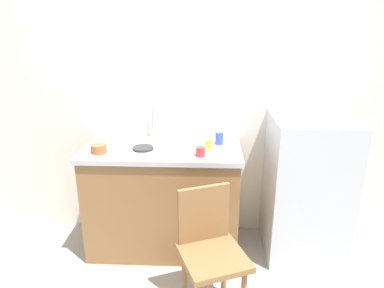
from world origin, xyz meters
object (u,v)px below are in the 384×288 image
terracotta_bowl (99,149)px  cup_red (201,152)px  hotplate (143,148)px  dish_tray (178,148)px  chair (210,248)px  cup_blue (219,138)px  cup_white (171,136)px  refrigerator (306,188)px  cup_yellow (209,144)px

terracotta_bowl → cup_red: bearing=-2.7°
terracotta_bowl → cup_red: size_ratio=1.70×
hotplate → cup_red: bearing=-15.7°
dish_tray → hotplate: (-0.29, 0.03, -0.02)m
chair → cup_blue: (0.07, 0.83, 0.49)m
cup_red → cup_white: size_ratio=0.80×
refrigerator → cup_white: 1.22m
dish_tray → cup_red: size_ratio=3.87×
refrigerator → chair: size_ratio=1.35×
cup_blue → terracotta_bowl: bearing=-165.3°
cup_yellow → hotplate: bearing=-175.7°
chair → cup_red: cup_red is taller
dish_tray → terracotta_bowl: bearing=-173.7°
terracotta_bowl → cup_blue: size_ratio=1.18×
cup_red → cup_blue: size_ratio=0.70×
cup_red → cup_blue: (0.15, 0.29, 0.02)m
cup_yellow → cup_blue: cup_blue is taller
cup_yellow → cup_red: size_ratio=1.00×
chair → hotplate: (-0.54, 0.68, 0.45)m
cup_blue → hotplate: bearing=-165.9°
terracotta_bowl → hotplate: size_ratio=0.72×
refrigerator → dish_tray: 1.12m
hotplate → dish_tray: bearing=-5.0°
dish_tray → cup_white: bearing=109.4°
cup_blue → cup_white: bearing=171.3°
refrigerator → cup_blue: bearing=171.5°
dish_tray → cup_blue: bearing=28.7°
dish_tray → terracotta_bowl: size_ratio=2.28×
cup_blue → cup_white: (-0.42, 0.06, -0.01)m
terracotta_bowl → cup_blue: (0.95, 0.25, 0.02)m
chair → dish_tray: (-0.26, 0.65, 0.46)m
cup_yellow → cup_white: size_ratio=0.81×
chair → terracotta_bowl: bearing=124.7°
hotplate → cup_blue: (0.62, 0.16, 0.04)m
cup_white → dish_tray: bearing=-70.6°
refrigerator → terracotta_bowl: bearing=-175.3°
cup_blue → cup_white: size_ratio=1.15×
refrigerator → cup_blue: (-0.73, 0.11, 0.39)m
chair → cup_yellow: bearing=69.6°
refrigerator → cup_yellow: (-0.82, -0.01, 0.37)m
refrigerator → chair: refrigerator is taller
chair → cup_yellow: 0.86m
dish_tray → cup_white: 0.26m
terracotta_bowl → hotplate: 0.35m
dish_tray → hotplate: dish_tray is taller
chair → hotplate: hotplate is taller
dish_tray → cup_red: 0.21m
hotplate → cup_blue: cup_blue is taller
cup_white → cup_red: bearing=-52.7°
chair → cup_blue: size_ratio=8.59×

